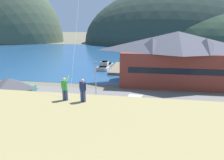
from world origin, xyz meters
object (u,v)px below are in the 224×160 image
moored_boat_inner_slip (105,66)px  parked_car_back_row_left (52,116)px  storage_shed_near_lot (11,93)px  storage_shed_waterside (136,71)px  moored_boat_outer_mooring (128,70)px  wharf_dock (118,68)px  parked_car_mid_row_near (134,101)px  parking_light_pole (96,77)px  moored_boat_wharfside (105,66)px  parked_car_front_row_red (127,120)px  parked_car_mid_row_center (207,110)px  parked_car_front_row_silver (177,123)px  person_companion (83,90)px  person_kite_flyer (65,88)px  harbor_lodge (176,57)px

moored_boat_inner_slip → parked_car_back_row_left: size_ratio=1.85×
storage_shed_near_lot → storage_shed_waterside: 25.62m
moored_boat_outer_mooring → wharf_dock: bearing=129.2°
parked_car_mid_row_near → parking_light_pole: parking_light_pole is taller
wharf_dock → moored_boat_wharfside: moored_boat_wharfside is taller
parked_car_front_row_red → parked_car_mid_row_center: bearing=23.6°
parked_car_mid_row_near → parked_car_back_row_left: 12.02m
moored_boat_inner_slip → parked_car_mid_row_center: (19.60, -28.54, 0.34)m
moored_boat_outer_mooring → parked_car_mid_row_center: bearing=-62.5°
wharf_dock → parked_car_mid_row_center: (15.97, -28.43, 0.71)m
storage_shed_waterside → parked_car_mid_row_center: 20.32m
wharf_dock → parking_light_pole: 23.45m
parked_car_mid_row_center → moored_boat_inner_slip: bearing=124.5°
storage_shed_near_lot → moored_boat_inner_slip: size_ratio=0.82×
parked_car_front_row_silver → parked_car_back_row_left: 15.26m
parked_car_front_row_red → person_companion: person_companion is taller
storage_shed_near_lot → person_companion: person_companion is taller
wharf_dock → person_kite_flyer: 42.46m
parked_car_back_row_left → moored_boat_inner_slip: bearing=89.8°
parking_light_pole → person_kite_flyer: (2.31, -18.59, 3.95)m
parked_car_front_row_silver → parked_car_mid_row_near: size_ratio=0.99×
moored_boat_outer_mooring → moored_boat_inner_slip: bearing=149.0°
parked_car_front_row_red → person_kite_flyer: 11.68m
person_companion → parked_car_back_row_left: bearing=129.7°
moored_boat_outer_mooring → moored_boat_inner_slip: 8.08m
moored_boat_inner_slip → parked_car_front_row_silver: 36.37m
storage_shed_near_lot → parked_car_back_row_left: storage_shed_near_lot is taller
parking_light_pole → parked_car_front_row_red: bearing=-57.6°
wharf_dock → person_kite_flyer: person_kite_flyer is taller
parked_car_mid_row_near → parking_light_pole: (-6.73, 3.55, 2.61)m
person_kite_flyer → parked_car_mid_row_near: bearing=73.6°
moored_boat_wharfside → parked_car_mid_row_center: bearing=-55.4°
storage_shed_waterside → harbor_lodge: bearing=-13.5°
harbor_lodge → person_kite_flyer: bearing=-112.5°
storage_shed_waterside → parking_light_pole: (-6.18, -12.22, 1.42)m
harbor_lodge → moored_boat_inner_slip: 22.24m
wharf_dock → parking_light_pole: (-0.57, -23.21, 3.32)m
moored_boat_inner_slip → storage_shed_waterside: bearing=-50.2°
parked_car_front_row_red → parking_light_pole: size_ratio=0.70×
parked_car_mid_row_center → person_companion: (-12.81, -13.46, 6.55)m
wharf_dock → moored_boat_inner_slip: (-3.63, 0.11, 0.37)m
parked_car_front_row_silver → person_kite_flyer: size_ratio=2.31×
wharf_dock → person_companion: 42.63m
storage_shed_near_lot → parking_light_pole: bearing=29.8°
moored_boat_wharfside → person_companion: size_ratio=4.82×
parked_car_front_row_red → person_kite_flyer: size_ratio=2.31×
wharf_dock → parked_car_front_row_silver: (11.50, -32.96, 0.71)m
storage_shed_near_lot → parked_car_back_row_left: (8.15, -3.88, -1.33)m
storage_shed_waterside → moored_boat_inner_slip: size_ratio=0.76×
storage_shed_waterside → parked_car_front_row_red: storage_shed_waterside is taller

